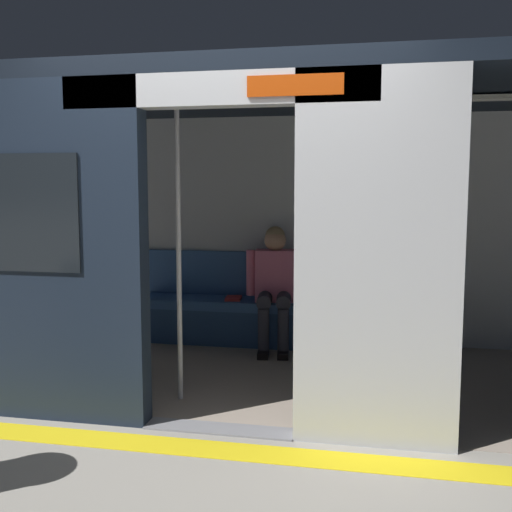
% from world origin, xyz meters
% --- Properties ---
extents(ground_plane, '(60.00, 60.00, 0.00)m').
position_xyz_m(ground_plane, '(0.00, 0.00, 0.00)').
color(ground_plane, gray).
extents(platform_edge_strip, '(8.00, 0.24, 0.01)m').
position_xyz_m(platform_edge_strip, '(0.00, 0.30, 0.00)').
color(platform_edge_strip, yellow).
rests_on(platform_edge_strip, ground_plane).
extents(train_car, '(6.40, 2.63, 2.35)m').
position_xyz_m(train_car, '(0.07, -1.15, 1.54)').
color(train_car, silver).
rests_on(train_car, ground_plane).
extents(bench_seat, '(2.75, 0.44, 0.44)m').
position_xyz_m(bench_seat, '(0.00, -2.12, 0.34)').
color(bench_seat, '#38609E').
rests_on(bench_seat, ground_plane).
extents(person_seated, '(0.55, 0.71, 1.17)m').
position_xyz_m(person_seated, '(0.00, -2.07, 0.66)').
color(person_seated, pink).
rests_on(person_seated, ground_plane).
extents(handbag, '(0.26, 0.15, 0.17)m').
position_xyz_m(handbag, '(-0.40, -2.19, 0.52)').
color(handbag, '#262D4C').
rests_on(handbag, bench_seat).
extents(book, '(0.18, 0.24, 0.03)m').
position_xyz_m(book, '(0.43, -2.14, 0.45)').
color(book, '#B22D2D').
rests_on(book, bench_seat).
extents(grab_pole_door, '(0.04, 0.04, 2.21)m').
position_xyz_m(grab_pole_door, '(0.43, -0.50, 1.11)').
color(grab_pole_door, silver).
rests_on(grab_pole_door, ground_plane).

